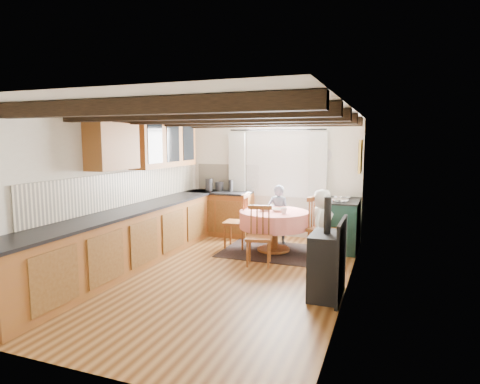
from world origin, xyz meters
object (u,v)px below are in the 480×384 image
at_px(chair_right, 323,227).
at_px(cup, 284,211).
at_px(aga_range, 340,224).
at_px(child_far, 278,214).
at_px(dining_table, 274,232).
at_px(chair_near, 259,236).
at_px(child_right, 322,223).
at_px(chair_left, 236,221).
at_px(cast_iron_stove, 327,248).

distance_m(chair_right, cup, 0.71).
relative_size(aga_range, child_far, 0.89).
relative_size(dining_table, cup, 11.00).
height_order(chair_near, aga_range, chair_near).
height_order(dining_table, chair_near, chair_near).
relative_size(chair_right, child_right, 0.90).
distance_m(chair_left, aga_range, 1.91).
relative_size(chair_left, chair_right, 0.98).
height_order(chair_left, aga_range, chair_left).
height_order(cast_iron_stove, child_right, cast_iron_stove).
distance_m(cast_iron_stove, cup, 1.90).
bearing_deg(cast_iron_stove, cup, 120.93).
bearing_deg(child_far, dining_table, 97.70).
height_order(chair_left, cast_iron_stove, cast_iron_stove).
bearing_deg(chair_near, child_right, 32.66).
relative_size(chair_right, child_far, 0.91).
height_order(chair_right, cast_iron_stove, cast_iron_stove).
distance_m(dining_table, chair_near, 0.83).
xyz_separation_m(chair_right, cup, (-0.64, -0.16, 0.27)).
height_order(dining_table, aga_range, aga_range).
xyz_separation_m(dining_table, chair_near, (-0.01, -0.82, 0.10)).
bearing_deg(aga_range, child_far, 179.61).
height_order(aga_range, child_far, child_far).
xyz_separation_m(aga_range, child_right, (-0.24, -0.60, 0.12)).
height_order(chair_near, child_right, child_right).
xyz_separation_m(dining_table, cast_iron_stove, (1.20, -1.80, 0.27)).
bearing_deg(chair_near, cup, 57.77).
height_order(chair_left, child_far, child_far).
relative_size(chair_right, cup, 9.37).
bearing_deg(chair_near, child_far, 80.81).
bearing_deg(chair_right, child_right, 41.93).
distance_m(chair_right, aga_range, 0.67).
distance_m(chair_near, chair_left, 1.12).
distance_m(chair_left, cast_iron_stove, 2.67).
relative_size(aga_range, child_right, 0.87).
bearing_deg(child_right, cup, 119.99).
height_order(chair_near, cup, chair_near).
xyz_separation_m(child_far, child_right, (0.93, -0.60, 0.01)).
height_order(aga_range, child_right, child_right).
height_order(dining_table, child_far, child_far).
height_order(chair_right, child_far, child_far).
bearing_deg(dining_table, child_right, 1.84).
distance_m(child_far, child_right, 1.11).
bearing_deg(aga_range, chair_left, -162.18).
bearing_deg(chair_left, child_right, 84.89).
distance_m(chair_near, chair_right, 1.20).
bearing_deg(aga_range, dining_table, -150.22).
height_order(chair_right, child_right, child_right).
height_order(child_far, child_right, child_right).
xyz_separation_m(chair_near, aga_range, (1.10, 1.44, -0.01)).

